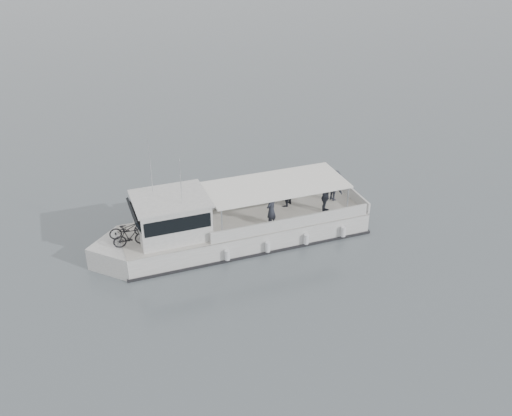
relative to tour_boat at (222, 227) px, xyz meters
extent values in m
plane|color=#4F575D|center=(5.68, -2.77, -0.88)|extent=(1400.00, 1400.00, 0.00)
cube|color=white|center=(1.10, 0.18, -0.46)|extent=(11.48, 4.76, 1.21)
cube|color=white|center=(-4.40, -0.73, -0.46)|extent=(2.98, 2.98, 1.21)
cube|color=beige|center=(1.10, 0.18, 0.15)|extent=(11.48, 4.76, 0.06)
cube|color=black|center=(1.10, 0.18, -0.83)|extent=(11.68, 4.90, 0.17)
cube|color=white|center=(2.51, 1.86, 0.42)|extent=(7.34, 1.31, 0.56)
cube|color=white|center=(2.98, -0.96, 0.42)|extent=(7.34, 1.31, 0.56)
cube|color=white|center=(6.55, 1.09, 0.42)|extent=(0.58, 2.95, 0.56)
cube|color=white|center=(-2.20, -0.37, 0.98)|extent=(3.34, 2.96, 1.67)
cube|color=black|center=(-3.62, -0.60, 1.12)|extent=(0.89, 2.38, 1.07)
cube|color=black|center=(-2.20, -0.37, 1.26)|extent=(3.17, 2.97, 0.65)
cube|color=white|center=(-2.20, -0.37, 1.86)|extent=(3.56, 3.17, 0.09)
cube|color=white|center=(2.56, 0.42, 1.68)|extent=(6.69, 3.78, 0.07)
cylinder|color=silver|center=(-0.16, -1.35, 0.91)|extent=(0.06, 0.06, 1.53)
cylinder|color=silver|center=(-0.58, 1.22, 0.91)|extent=(0.06, 0.06, 1.53)
cylinder|color=silver|center=(5.71, -0.37, 0.91)|extent=(0.06, 0.06, 1.53)
cylinder|color=silver|center=(5.28, 2.19, 0.91)|extent=(0.06, 0.06, 1.53)
cylinder|color=silver|center=(-2.89, 0.37, 3.07)|extent=(0.03, 0.03, 2.41)
cylinder|color=silver|center=(-1.73, -0.95, 2.88)|extent=(0.03, 0.03, 2.04)
cylinder|color=silver|center=(-0.01, -1.66, -0.41)|extent=(0.26, 0.26, 0.46)
cylinder|color=silver|center=(1.82, -1.36, -0.41)|extent=(0.26, 0.26, 0.46)
cylinder|color=silver|center=(3.65, -1.05, -0.41)|extent=(0.26, 0.26, 0.46)
cylinder|color=silver|center=(5.49, -0.75, -0.41)|extent=(0.26, 0.26, 0.46)
imported|color=black|center=(-4.09, -0.30, 0.56)|extent=(1.66, 0.81, 0.84)
imported|color=black|center=(-3.97, -1.04, 0.59)|extent=(1.52, 0.65, 0.88)
imported|color=#252831|center=(2.15, -0.49, 0.93)|extent=(0.67, 0.66, 1.56)
imported|color=#252831|center=(3.19, 1.19, 0.93)|extent=(0.95, 0.96, 1.56)
imported|color=#252831|center=(4.85, 0.24, 0.93)|extent=(0.79, 0.98, 1.56)
imported|color=#252831|center=(5.62, 1.31, 0.93)|extent=(0.95, 1.16, 1.56)
camera|label=1|loc=(-2.62, -21.89, 13.08)|focal=40.00mm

